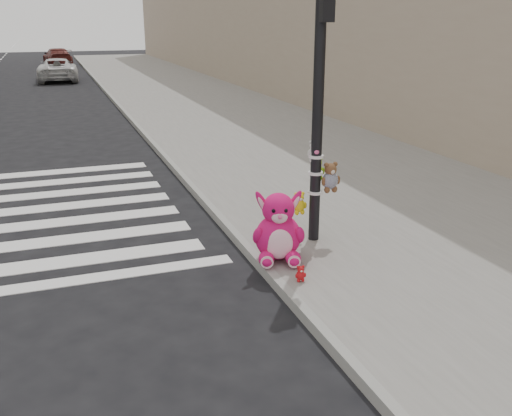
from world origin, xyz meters
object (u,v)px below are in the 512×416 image
object	(u,v)px
signal_pole	(319,132)
pink_bunny	(278,232)
red_teddy	(301,273)
car_white_near	(58,70)

from	to	relation	value
signal_pole	pink_bunny	distance (m)	1.59
signal_pole	red_teddy	xyz separation A→B (m)	(-0.83, -1.31, -1.54)
signal_pole	red_teddy	size ratio (longest dim) A/B	18.13
signal_pole	red_teddy	world-z (taller)	signal_pole
signal_pole	pink_bunny	size ratio (longest dim) A/B	3.90
signal_pole	car_white_near	size ratio (longest dim) A/B	0.89
signal_pole	car_white_near	bearing A→B (deg)	96.36
signal_pole	car_white_near	world-z (taller)	signal_pole
pink_bunny	red_teddy	world-z (taller)	pink_bunny
pink_bunny	red_teddy	xyz separation A→B (m)	(0.01, -0.75, -0.31)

